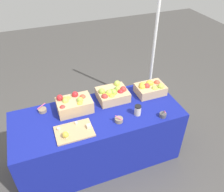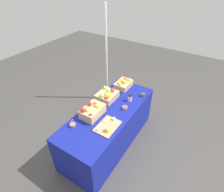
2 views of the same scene
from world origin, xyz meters
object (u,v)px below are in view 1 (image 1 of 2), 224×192
at_px(sample_bowl_mid, 163,115).
at_px(coffee_cup, 138,110).
at_px(cutting_board_front, 73,132).
at_px(sample_bowl_near, 42,110).
at_px(tent_pole, 154,45).
at_px(apple_crate_left, 150,88).
at_px(apple_crate_middle, 113,94).
at_px(sample_bowl_far, 119,120).
at_px(apple_crate_right, 74,104).

distance_m(sample_bowl_mid, coffee_cup, 0.28).
distance_m(cutting_board_front, sample_bowl_near, 0.51).
relative_size(coffee_cup, tent_pole, 0.06).
bearing_deg(apple_crate_left, tent_pole, 58.89).
bearing_deg(apple_crate_middle, sample_bowl_mid, -50.63).
height_order(apple_crate_left, cutting_board_front, apple_crate_left).
xyz_separation_m(apple_crate_left, sample_bowl_far, (-0.55, -0.34, -0.05)).
relative_size(apple_crate_right, tent_pole, 0.18).
relative_size(sample_bowl_near, sample_bowl_mid, 1.04).
distance_m(apple_crate_right, sample_bowl_far, 0.53).
bearing_deg(tent_pole, sample_bowl_near, -162.68).
height_order(apple_crate_right, sample_bowl_far, apple_crate_right).
bearing_deg(tent_pole, sample_bowl_mid, -112.79).
distance_m(coffee_cup, tent_pole, 1.19).
bearing_deg(tent_pole, apple_crate_middle, -145.72).
relative_size(apple_crate_left, apple_crate_right, 0.91).
bearing_deg(apple_crate_right, sample_bowl_mid, -27.04).
bearing_deg(coffee_cup, apple_crate_left, 44.65).
relative_size(sample_bowl_far, tent_pole, 0.05).
bearing_deg(apple_crate_right, sample_bowl_near, 163.28).
height_order(apple_crate_middle, sample_bowl_mid, apple_crate_middle).
bearing_deg(apple_crate_right, cutting_board_front, -105.81).
height_order(apple_crate_right, cutting_board_front, apple_crate_right).
xyz_separation_m(apple_crate_right, coffee_cup, (0.63, -0.32, -0.03)).
bearing_deg(sample_bowl_near, apple_crate_left, -4.82).
bearing_deg(sample_bowl_far, sample_bowl_mid, -11.53).
height_order(apple_crate_middle, sample_bowl_near, apple_crate_middle).
bearing_deg(cutting_board_front, apple_crate_left, 17.76).
relative_size(cutting_board_front, sample_bowl_near, 3.70).
height_order(apple_crate_right, sample_bowl_mid, apple_crate_right).
distance_m(apple_crate_left, coffee_cup, 0.44).
xyz_separation_m(sample_bowl_near, sample_bowl_far, (0.74, -0.45, 0.00)).
bearing_deg(tent_pole, coffee_cup, -126.44).
bearing_deg(sample_bowl_far, apple_crate_left, 32.02).
height_order(sample_bowl_mid, coffee_cup, coffee_cup).
distance_m(apple_crate_middle, sample_bowl_near, 0.82).
xyz_separation_m(cutting_board_front, coffee_cup, (0.73, 0.02, 0.04)).
xyz_separation_m(apple_crate_right, sample_bowl_near, (-0.34, 0.10, -0.06)).
distance_m(apple_crate_left, sample_bowl_far, 0.65).
relative_size(apple_crate_right, sample_bowl_near, 3.71).
bearing_deg(apple_crate_left, cutting_board_front, -162.24).
bearing_deg(sample_bowl_far, apple_crate_right, 138.63).
xyz_separation_m(apple_crate_middle, sample_bowl_mid, (0.40, -0.49, -0.05)).
relative_size(apple_crate_middle, apple_crate_right, 0.92).
height_order(cutting_board_front, sample_bowl_mid, sample_bowl_mid).
distance_m(sample_bowl_near, coffee_cup, 1.06).
distance_m(apple_crate_right, tent_pole, 1.48).
xyz_separation_m(apple_crate_left, cutting_board_front, (-1.04, -0.33, -0.06)).
xyz_separation_m(apple_crate_middle, coffee_cup, (0.16, -0.36, -0.01)).
xyz_separation_m(apple_crate_left, coffee_cup, (-0.31, -0.31, -0.01)).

